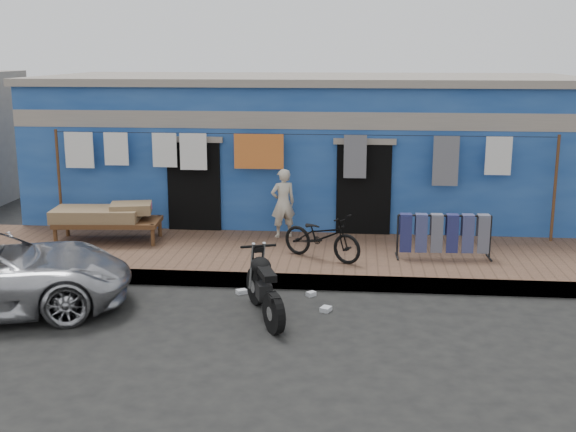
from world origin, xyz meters
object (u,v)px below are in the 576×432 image
object	(u,v)px
motorcycle	(265,285)
jeans_rack	(444,235)
bicycle	(322,231)
charpoy	(108,223)
seated_person	(283,203)

from	to	relation	value
motorcycle	jeans_rack	size ratio (longest dim) A/B	0.95
bicycle	charpoy	world-z (taller)	bicycle
charpoy	jeans_rack	bearing A→B (deg)	-5.20
seated_person	jeans_rack	distance (m)	3.30
charpoy	motorcycle	bearing A→B (deg)	-42.70
bicycle	jeans_rack	world-z (taller)	bicycle
seated_person	motorcycle	bearing A→B (deg)	67.44
charpoy	jeans_rack	xyz separation A→B (m)	(6.42, -0.58, 0.06)
bicycle	jeans_rack	xyz separation A→B (m)	(2.18, 0.28, -0.09)
seated_person	charpoy	world-z (taller)	seated_person
seated_person	charpoy	bearing A→B (deg)	-13.55
seated_person	motorcycle	xyz separation A→B (m)	(0.13, -3.90, -0.44)
motorcycle	jeans_rack	xyz separation A→B (m)	(2.91, 2.66, 0.16)
motorcycle	charpoy	distance (m)	4.78
seated_person	charpoy	xyz separation A→B (m)	(-3.38, -0.65, -0.34)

